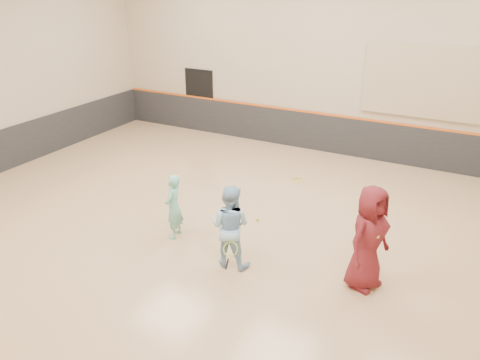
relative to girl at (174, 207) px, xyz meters
The scene contains 13 objects.
room 1.18m from the girl, 30.98° to the left, with size 15.04×12.04×6.22m.
wainscot_back 6.65m from the girl, 81.30° to the left, with size 14.90×0.04×1.20m, color #232326.
accent_stripe 6.66m from the girl, 81.29° to the left, with size 14.90×0.03×0.06m, color #D85914.
acoustic_panel 7.79m from the girl, 59.86° to the left, with size 3.20×0.08×2.00m, color tan.
doorway 7.46m from the girl, 117.96° to the left, with size 1.10×0.05×2.20m, color black.
girl is the anchor object (origin of this frame).
instructor 1.60m from the girl, 13.34° to the right, with size 0.81×0.63×1.67m, color #94C1E5.
young_man 4.04m from the girl, ahead, with size 0.96×0.62×1.96m, color maroon.
held_racket 1.89m from the girl, 21.85° to the right, with size 0.46×0.46×0.48m, color #99BC29, non-canonical shape.
spare_racket 4.25m from the girl, 72.67° to the left, with size 0.71×0.71×0.12m, color gold, non-canonical shape.
ball_under_racket 1.33m from the girl, 20.21° to the left, with size 0.07×0.07×0.07m, color #CDE635.
ball_in_hand 4.23m from the girl, ahead, with size 0.07×0.07×0.07m, color #D0E134.
ball_beside_spare 2.04m from the girl, 48.52° to the left, with size 0.07×0.07×0.07m, color #AAC82E.
Camera 1 is at (4.31, -7.72, 5.20)m, focal length 35.00 mm.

